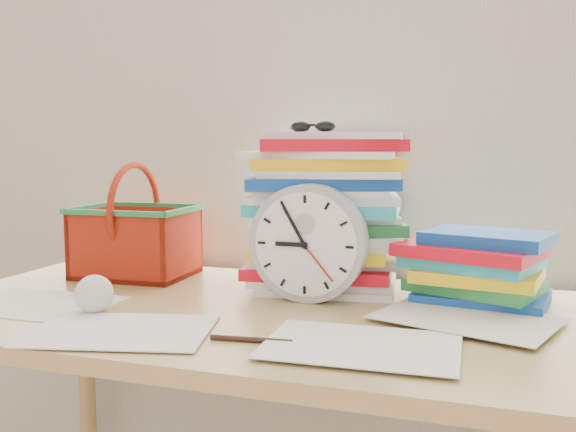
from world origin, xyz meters
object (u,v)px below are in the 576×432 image
(book_stack, at_px, (480,268))
(clock, at_px, (309,243))
(desk, at_px, (273,347))
(paper_stack, at_px, (326,210))
(basket, at_px, (135,221))

(book_stack, bearing_deg, clock, -166.50)
(desk, bearing_deg, book_stack, 23.79)
(paper_stack, xyz_separation_m, basket, (-0.46, -0.04, -0.04))
(book_stack, distance_m, basket, 0.79)
(paper_stack, xyz_separation_m, book_stack, (0.33, -0.06, -0.10))
(paper_stack, distance_m, basket, 0.46)
(paper_stack, relative_size, clock, 1.43)
(desk, height_order, paper_stack, paper_stack)
(paper_stack, relative_size, basket, 1.27)
(clock, distance_m, book_stack, 0.34)
(paper_stack, height_order, book_stack, paper_stack)
(desk, xyz_separation_m, book_stack, (0.37, 0.16, 0.15))
(clock, bearing_deg, book_stack, 13.50)
(book_stack, bearing_deg, desk, -156.21)
(desk, relative_size, clock, 5.90)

